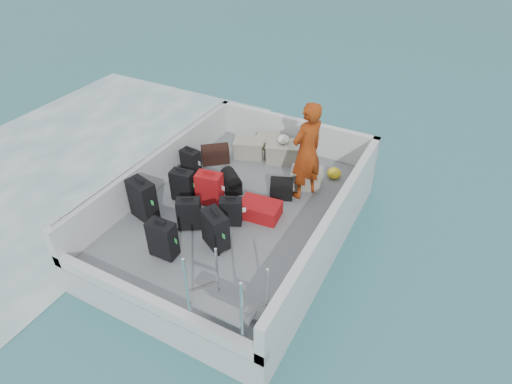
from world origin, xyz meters
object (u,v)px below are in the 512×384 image
suitcase_0 (143,200)px  suitcase_2 (191,162)px  passenger (307,151)px  suitcase_3 (163,240)px  suitcase_6 (215,230)px  suitcase_7 (231,212)px  suitcase_4 (189,214)px  crate_1 (270,146)px  suitcase_8 (260,210)px  crate_0 (249,149)px  crate_3 (306,179)px  suitcase_1 (183,186)px  crate_2 (283,153)px  suitcase_5 (209,189)px

suitcase_0 → suitcase_2: size_ratio=1.39×
suitcase_0 → passenger: 2.94m
suitcase_3 → suitcase_6: size_ratio=1.01×
suitcase_0 → suitcase_6: suitcase_0 is taller
suitcase_0 → passenger: passenger is taller
suitcase_2 → suitcase_7: bearing=-25.6°
suitcase_0 → suitcase_3: 1.05m
suitcase_4 → suitcase_7: size_ratio=1.11×
suitcase_4 → crate_1: 2.79m
suitcase_8 → passenger: bearing=-29.7°
crate_0 → crate_1: size_ratio=1.02×
suitcase_6 → suitcase_7: size_ratio=1.24×
suitcase_2 → suitcase_7: suitcase_2 is taller
suitcase_3 → crate_3: bearing=64.1°
suitcase_1 → suitcase_8: (1.44, 0.24, -0.17)m
suitcase_4 → suitcase_6: bearing=-44.7°
suitcase_3 → crate_2: suitcase_3 is taller
suitcase_8 → suitcase_5: bearing=89.8°
suitcase_6 → crate_0: bearing=137.2°
suitcase_2 → suitcase_7: 1.75m
suitcase_3 → suitcase_7: suitcase_3 is taller
crate_1 → passenger: 1.74m
crate_1 → crate_2: (0.36, -0.16, 0.02)m
suitcase_6 → crate_2: suitcase_6 is taller
suitcase_3 → suitcase_8: 1.79m
suitcase_5 → crate_0: bearing=85.0°
crate_2 → crate_3: 0.99m
suitcase_7 → suitcase_8: suitcase_7 is taller
suitcase_1 → suitcase_8: suitcase_1 is taller
suitcase_6 → suitcase_2: bearing=164.9°
crate_0 → passenger: 1.85m
suitcase_2 → crate_3: suitcase_2 is taller
crate_1 → crate_3: crate_1 is taller
suitcase_7 → suitcase_3: bearing=-140.2°
crate_1 → suitcase_5: bearing=-95.3°
passenger → crate_2: bearing=-111.3°
suitcase_0 → crate_1: size_ratio=1.30×
suitcase_4 → crate_2: suitcase_4 is taller
suitcase_3 → crate_1: 3.52m
suitcase_2 → suitcase_0: bearing=-80.5°
crate_0 → crate_2: (0.71, 0.16, 0.02)m
suitcase_7 → suitcase_0: bearing=176.6°
crate_1 → passenger: bearing=-40.3°
suitcase_1 → crate_3: suitcase_1 is taller
suitcase_0 → crate_0: size_ratio=1.28×
suitcase_5 → passenger: bearing=26.9°
suitcase_0 → crate_3: 3.03m
suitcase_5 → crate_3: (1.33, 1.30, -0.15)m
passenger → suitcase_2: bearing=-54.7°
suitcase_6 → crate_3: (0.64, 2.18, -0.16)m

